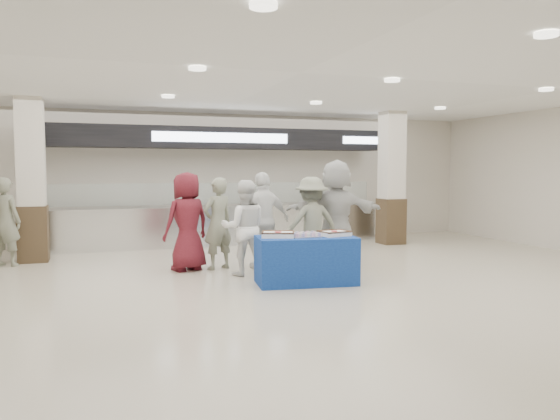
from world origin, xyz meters
name	(u,v)px	position (x,y,z in m)	size (l,w,h in m)	color
ground	(300,292)	(0.00, 0.00, 0.00)	(14.00, 14.00, 0.00)	beige
serving_line	(219,197)	(0.00, 5.40, 1.16)	(8.70, 0.85, 2.80)	silver
column_left	(32,184)	(-4.00, 4.20, 1.53)	(0.55, 0.55, 3.20)	#372819
column_right	(391,181)	(4.00, 4.20, 1.53)	(0.55, 0.55, 3.20)	#372819
display_table	(306,260)	(0.29, 0.51, 0.38)	(1.55, 0.78, 0.75)	#153D95
sheet_cake_left	(278,234)	(-0.15, 0.60, 0.80)	(0.60, 0.53, 0.10)	white
sheet_cake_right	(334,233)	(0.76, 0.46, 0.80)	(0.51, 0.43, 0.10)	white
cupcake_tray	(305,235)	(0.27, 0.48, 0.79)	(0.45, 0.34, 0.07)	#B3B3B8
civilian_maroon	(187,221)	(-1.30, 2.26, 0.88)	(0.86, 0.56, 1.76)	maroon
soldier_a	(218,223)	(-0.75, 2.21, 0.83)	(0.61, 0.40, 1.67)	slate
chef_tall	(244,228)	(-0.44, 1.52, 0.82)	(0.79, 0.62, 1.63)	white
chef_short	(264,220)	(0.06, 2.00, 0.88)	(1.03, 0.43, 1.76)	white
soldier_b	(311,223)	(0.87, 1.70, 0.84)	(1.08, 0.62, 1.68)	slate
civilian_white	(336,213)	(1.43, 1.86, 1.00)	(1.85, 0.59, 1.99)	silver
soldier_bg	(5,222)	(-4.43, 3.82, 0.83)	(0.61, 0.40, 1.67)	slate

